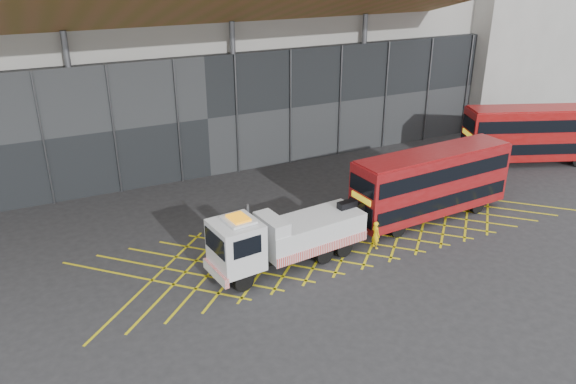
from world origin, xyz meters
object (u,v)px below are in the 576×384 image
bus_second (536,133)px  worker (376,235)px  bus_towed (431,181)px  recovery_truck (284,237)px

bus_second → worker: bus_second is taller
bus_towed → worker: bus_towed is taller
recovery_truck → bus_second: size_ratio=0.93×
worker → recovery_truck: bearing=79.2°
bus_second → worker: (-17.26, -5.47, -1.53)m
recovery_truck → worker: recovery_truck is taller
recovery_truck → worker: size_ratio=6.36×
bus_towed → bus_second: (12.49, 3.82, 0.05)m
recovery_truck → bus_towed: size_ratio=0.95×
recovery_truck → worker: (4.96, -0.54, -0.77)m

